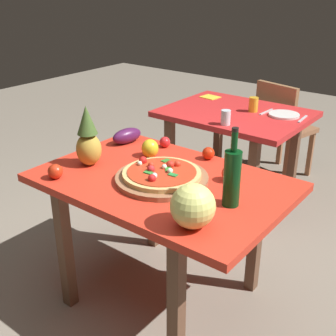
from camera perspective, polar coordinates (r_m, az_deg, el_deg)
name	(u,v)px	position (r m, az deg, el deg)	size (l,w,h in m)	color
ground_plane	(163,294)	(2.58, -0.66, -16.22)	(10.00, 10.00, 0.00)	gray
display_table	(162,195)	(2.22, -0.74, -3.52)	(1.24, 0.83, 0.73)	brown
background_table	(235,125)	(3.33, 8.76, 5.62)	(1.03, 0.80, 0.73)	brown
dining_chair	(281,125)	(3.88, 14.62, 5.50)	(0.49, 0.49, 0.85)	#935F3F
pizza_board	(162,178)	(2.15, -0.82, -1.34)	(0.46, 0.46, 0.03)	#935F3F
pizza	(161,173)	(2.14, -0.89, -0.65)	(0.39, 0.39, 0.06)	#DCB167
wine_bottle	(232,177)	(1.90, 8.39, -1.14)	(0.08, 0.08, 0.36)	#0A3714
pineapple_left	(88,139)	(2.32, -10.43, 3.75)	(0.13, 0.13, 0.33)	#B59637
melon	(193,206)	(1.74, 3.27, -5.00)	(0.19, 0.19, 0.19)	#DEE276
bell_pepper	(150,148)	(2.43, -2.37, 2.58)	(0.10, 0.10, 0.10)	yellow
eggplant	(127,136)	(2.64, -5.40, 4.23)	(0.20, 0.09, 0.09)	#491845
tomato_by_bottle	(165,142)	(2.56, -0.41, 3.43)	(0.06, 0.06, 0.06)	red
tomato_beside_pepper	(230,173)	(2.16, 8.08, -0.71)	(0.08, 0.08, 0.08)	red
tomato_at_corner	(208,153)	(2.40, 5.31, 1.94)	(0.07, 0.07, 0.07)	red
tomato_near_board	(55,171)	(2.24, -14.54, -0.44)	(0.08, 0.08, 0.08)	red
drinking_glass_juice	(253,104)	(3.31, 11.13, 8.17)	(0.07, 0.07, 0.11)	gold
drinking_glass_water	(226,117)	(2.98, 7.57, 6.58)	(0.07, 0.07, 0.10)	silver
dinner_plate	(284,115)	(3.27, 14.96, 6.76)	(0.22, 0.22, 0.02)	white
fork_utensil	(266,112)	(3.32, 12.74, 7.19)	(0.02, 0.18, 0.01)	silver
knife_utensil	(303,119)	(3.22, 17.23, 6.16)	(0.02, 0.18, 0.01)	silver
napkin_folded	(210,97)	(3.66, 5.56, 9.23)	(0.14, 0.12, 0.01)	yellow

